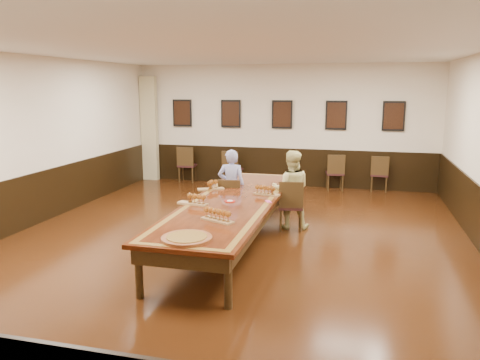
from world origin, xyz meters
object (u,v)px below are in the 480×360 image
(spare_chair_c, at_px, (335,172))
(carved_platter, at_px, (187,238))
(chair_man, at_px, (231,201))
(spare_chair_d, at_px, (380,173))
(person_woman, at_px, (291,190))
(person_man, at_px, (231,186))
(chair_woman, at_px, (291,205))
(spare_chair_a, at_px, (187,164))
(conference_table, at_px, (233,208))
(spare_chair_b, at_px, (233,168))

(spare_chair_c, distance_m, carved_platter, 7.00)
(chair_man, bearing_deg, spare_chair_d, -134.18)
(chair_man, height_order, person_woman, person_woman)
(carved_platter, bearing_deg, person_man, 95.95)
(chair_woman, height_order, person_woman, person_woman)
(chair_man, xyz_separation_m, spare_chair_c, (1.78, 3.61, 0.02))
(spare_chair_a, relative_size, conference_table, 0.20)
(spare_chair_b, bearing_deg, carved_platter, 105.39)
(spare_chair_c, bearing_deg, person_man, 53.37)
(chair_woman, bearing_deg, person_woman, -90.00)
(spare_chair_a, xyz_separation_m, person_man, (2.26, -3.57, 0.22))
(spare_chair_b, bearing_deg, spare_chair_d, -169.87)
(spare_chair_a, xyz_separation_m, carved_platter, (2.61, -6.91, 0.28))
(spare_chair_b, height_order, spare_chair_c, spare_chair_b)
(spare_chair_b, bearing_deg, conference_table, 110.21)
(person_man, xyz_separation_m, conference_table, (0.35, -1.20, -0.11))
(chair_woman, distance_m, spare_chair_b, 4.03)
(spare_chair_b, xyz_separation_m, person_woman, (2.05, -3.36, 0.25))
(carved_platter, bearing_deg, spare_chair_a, 110.71)
(person_man, bearing_deg, spare_chair_c, -123.56)
(chair_man, bearing_deg, spare_chair_a, -64.77)
(chair_woman, bearing_deg, carved_platter, 66.17)
(chair_man, height_order, conference_table, chair_man)
(chair_woman, relative_size, spare_chair_b, 0.98)
(chair_man, relative_size, conference_table, 0.18)
(person_man, height_order, carved_platter, person_man)
(spare_chair_d, bearing_deg, chair_man, 54.84)
(chair_man, relative_size, carved_platter, 1.33)
(spare_chair_b, relative_size, carved_platter, 1.42)
(person_woman, relative_size, conference_table, 0.29)
(chair_man, height_order, spare_chair_c, spare_chair_c)
(spare_chair_a, distance_m, person_woman, 5.00)
(chair_woman, bearing_deg, chair_man, -12.15)
(chair_man, distance_m, spare_chair_d, 4.72)
(spare_chair_d, height_order, conference_table, spare_chair_d)
(spare_chair_d, distance_m, person_man, 4.66)
(spare_chair_c, bearing_deg, spare_chair_d, 177.38)
(spare_chair_b, xyz_separation_m, conference_table, (1.23, -4.50, 0.13))
(person_man, bearing_deg, spare_chair_b, -81.65)
(conference_table, bearing_deg, chair_woman, 51.48)
(spare_chair_c, xyz_separation_m, conference_table, (-1.44, -4.71, 0.14))
(carved_platter, bearing_deg, spare_chair_b, 100.48)
(spare_chair_b, bearing_deg, person_woman, 126.26)
(spare_chair_d, height_order, person_woman, person_woman)
(spare_chair_c, relative_size, conference_table, 0.19)
(spare_chair_d, relative_size, conference_table, 0.18)
(spare_chair_a, xyz_separation_m, person_woman, (3.43, -3.63, 0.24))
(person_man, bearing_deg, person_woman, 170.52)
(spare_chair_d, xyz_separation_m, person_woman, (-1.73, -3.71, 0.28))
(spare_chair_c, bearing_deg, conference_table, 63.41)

